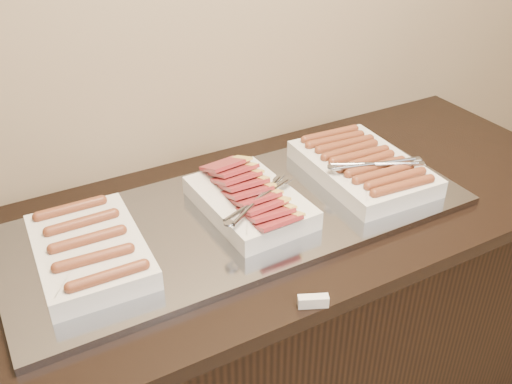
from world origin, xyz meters
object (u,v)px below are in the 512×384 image
(counter, at_px, (246,339))
(dish_center, at_px, (250,200))
(dish_left, at_px, (89,249))
(dish_right, at_px, (363,166))
(warming_tray, at_px, (240,216))

(counter, relative_size, dish_center, 5.73)
(dish_left, relative_size, dish_right, 0.88)
(counter, relative_size, warming_tray, 1.72)
(dish_right, bearing_deg, warming_tray, -178.20)
(dish_right, bearing_deg, dish_center, -177.55)
(counter, relative_size, dish_right, 5.04)
(counter, height_order, dish_left, dish_left)
(counter, distance_m, dish_center, 0.50)
(counter, height_order, warming_tray, warming_tray)
(dish_center, bearing_deg, warming_tray, 168.43)
(dish_left, distance_m, dish_right, 0.78)
(dish_left, height_order, dish_center, dish_center)
(counter, height_order, dish_right, dish_right)
(dish_center, distance_m, dish_right, 0.37)
(counter, height_order, dish_center, dish_center)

